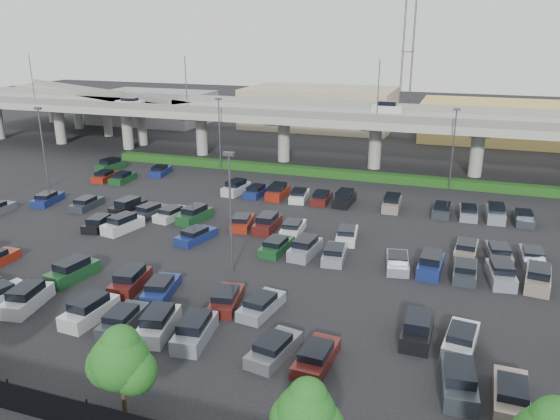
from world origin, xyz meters
name	(u,v)px	position (x,y,z in m)	size (l,w,h in m)	color
ground	(266,239)	(0.00, 0.00, 0.00)	(280.00, 280.00, 0.00)	black
overpass	(341,119)	(-0.21, 31.99, 6.97)	(150.00, 13.00, 15.80)	gray
on_ramp	(92,98)	(-52.10, 43.05, 6.86)	(50.93, 30.13, 8.80)	gray
hedge	(329,173)	(0.00, 25.00, 0.55)	(66.00, 1.60, 1.10)	#163D12
fence	(71,413)	(-0.05, -28.00, 0.90)	(70.00, 0.10, 2.00)	black
tree_row	(96,355)	(0.70, -26.53, 3.52)	(65.07, 3.66, 5.94)	#332316
parked_cars	(246,247)	(-0.41, -3.89, 0.63)	(63.07, 41.67, 1.67)	silver
light_poles	(233,169)	(-4.13, 2.00, 6.24)	(66.90, 48.38, 10.30)	#46474B
distant_buildings	(441,116)	(12.38, 61.81, 3.74)	(138.00, 24.00, 9.00)	slate
comm_tower	(408,49)	(4.00, 74.00, 15.61)	(2.40, 2.40, 30.00)	#46474B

